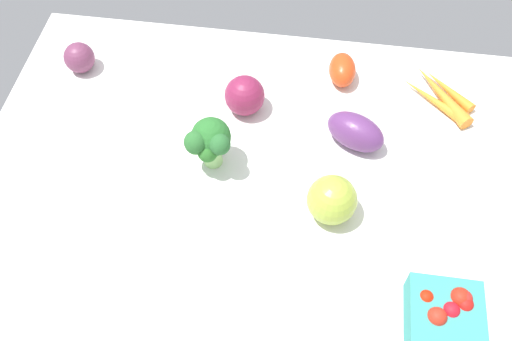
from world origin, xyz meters
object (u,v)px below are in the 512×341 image
(berry_basket, at_px, (445,315))
(red_onion_center, at_px, (79,58))
(roma_tomato, at_px, (342,70))
(heirloom_tomato_green, at_px, (332,200))
(carrot_bunch, at_px, (441,95))
(red_onion_near_basket, at_px, (245,96))
(eggplant, at_px, (355,132))
(broccoli_head, at_px, (208,141))

(berry_basket, bearing_deg, red_onion_center, 147.89)
(roma_tomato, xyz_separation_m, heirloom_tomato_green, (-0.00, -0.32, 0.02))
(carrot_bunch, bearing_deg, heirloom_tomato_green, -124.09)
(red_onion_center, xyz_separation_m, roma_tomato, (0.53, 0.04, -0.00))
(red_onion_center, relative_size, heirloom_tomato_green, 0.73)
(red_onion_center, distance_m, berry_basket, 0.84)
(red_onion_center, height_order, red_onion_near_basket, red_onion_near_basket)
(carrot_bunch, xyz_separation_m, heirloom_tomato_green, (-0.20, -0.29, 0.03))
(red_onion_near_basket, xyz_separation_m, eggplant, (0.22, -0.05, -0.01))
(red_onion_center, bearing_deg, eggplant, -11.66)
(red_onion_near_basket, bearing_deg, eggplant, -14.16)
(eggplant, bearing_deg, heirloom_tomato_green, -76.33)
(berry_basket, bearing_deg, heirloom_tomato_green, 136.86)
(berry_basket, xyz_separation_m, carrot_bunch, (0.02, 0.47, -0.02))
(roma_tomato, distance_m, heirloom_tomato_green, 0.32)
(carrot_bunch, height_order, eggplant, eggplant)
(red_onion_center, relative_size, red_onion_near_basket, 0.80)
(broccoli_head, bearing_deg, eggplant, 18.86)
(broccoli_head, distance_m, eggplant, 0.27)
(red_onion_center, xyz_separation_m, berry_basket, (0.72, -0.45, -0.00))
(red_onion_center, height_order, berry_basket, same)
(red_onion_near_basket, height_order, roma_tomato, red_onion_near_basket)
(red_onion_center, bearing_deg, roma_tomato, 4.80)
(red_onion_center, distance_m, red_onion_near_basket, 0.36)
(berry_basket, distance_m, roma_tomato, 0.53)
(broccoli_head, xyz_separation_m, heirloom_tomato_green, (0.22, -0.07, -0.03))
(heirloom_tomato_green, bearing_deg, berry_basket, -43.14)
(red_onion_center, relative_size, berry_basket, 0.56)
(red_onion_near_basket, relative_size, eggplant, 0.70)
(eggplant, distance_m, roma_tomato, 0.17)
(eggplant, bearing_deg, red_onion_center, -166.05)
(carrot_bunch, xyz_separation_m, broccoli_head, (-0.42, -0.22, 0.06))
(red_onion_center, xyz_separation_m, eggplant, (0.57, -0.12, 0.00))
(broccoli_head, bearing_deg, carrot_bunch, 27.71)
(berry_basket, height_order, eggplant, eggplant)
(red_onion_center, distance_m, carrot_bunch, 0.73)
(eggplant, bearing_deg, broccoli_head, -135.54)
(broccoli_head, distance_m, roma_tomato, 0.34)
(red_onion_center, distance_m, roma_tomato, 0.54)
(berry_basket, bearing_deg, carrot_bunch, 87.91)
(red_onion_near_basket, distance_m, roma_tomato, 0.21)
(roma_tomato, bearing_deg, eggplant, 5.42)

